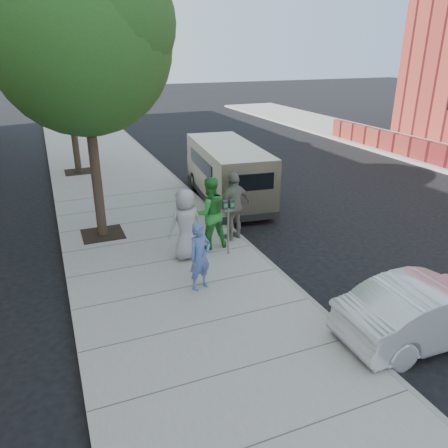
{
  "coord_description": "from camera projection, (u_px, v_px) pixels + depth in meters",
  "views": [
    {
      "loc": [
        -3.48,
        -9.99,
        5.3
      ],
      "look_at": [
        0.45,
        -0.4,
        1.1
      ],
      "focal_mm": 35.0,
      "sensor_mm": 36.0,
      "label": 1
    }
  ],
  "objects": [
    {
      "name": "parking_meter",
      "position": [
        228.0,
        215.0,
        11.34
      ],
      "size": [
        0.32,
        0.12,
        1.52
      ],
      "rotation": [
        0.0,
        0.0,
        -0.03
      ],
      "color": "gray",
      "rests_on": "sidewalk"
    },
    {
      "name": "curb_face",
      "position": [
        251.0,
        248.0,
        12.26
      ],
      "size": [
        0.12,
        60.0,
        0.16
      ],
      "primitive_type": "cube",
      "color": "gray",
      "rests_on": "ground"
    },
    {
      "name": "ground",
      "position": [
        203.0,
        259.0,
        11.78
      ],
      "size": [
        120.0,
        120.0,
        0.0
      ],
      "primitive_type": "plane",
      "color": "black",
      "rests_on": "ground"
    },
    {
      "name": "person_green_shirt",
      "position": [
        210.0,
        213.0,
        11.78
      ],
      "size": [
        0.99,
        0.77,
        2.01
      ],
      "primitive_type": "imported",
      "rotation": [
        0.0,
        0.0,
        3.13
      ],
      "color": "green",
      "rests_on": "sidewalk"
    },
    {
      "name": "tree_near",
      "position": [
        82.0,
        37.0,
        10.97
      ],
      "size": [
        4.62,
        4.6,
        7.53
      ],
      "color": "black",
      "rests_on": "sidewalk"
    },
    {
      "name": "sidewalk",
      "position": [
        167.0,
        263.0,
        11.4
      ],
      "size": [
        5.0,
        60.0,
        0.15
      ],
      "primitive_type": "cube",
      "color": "gray",
      "rests_on": "ground"
    },
    {
      "name": "van",
      "position": [
        227.0,
        172.0,
        15.85
      ],
      "size": [
        2.47,
        5.83,
        2.1
      ],
      "rotation": [
        0.0,
        0.0,
        -0.11
      ],
      "color": "tan",
      "rests_on": "ground"
    },
    {
      "name": "person_officer",
      "position": [
        200.0,
        256.0,
        9.8
      ],
      "size": [
        0.67,
        0.56,
        1.59
      ],
      "primitive_type": "imported",
      "rotation": [
        0.0,
        0.0,
        0.35
      ],
      "color": "#4D68A5",
      "rests_on": "sidewalk"
    },
    {
      "name": "tree_far",
      "position": [
        66.0,
        59.0,
        17.73
      ],
      "size": [
        3.92,
        3.8,
        6.49
      ],
      "color": "black",
      "rests_on": "sidewalk"
    },
    {
      "name": "person_gray_shirt",
      "position": [
        186.0,
        224.0,
        11.18
      ],
      "size": [
        0.99,
        0.72,
        1.88
      ],
      "primitive_type": "imported",
      "rotation": [
        0.0,
        0.0,
        3.28
      ],
      "color": "#A1A2A4",
      "rests_on": "sidewalk"
    },
    {
      "name": "person_striped_polo",
      "position": [
        234.0,
        206.0,
        12.34
      ],
      "size": [
        1.25,
        0.81,
        1.97
      ],
      "primitive_type": "imported",
      "rotation": [
        0.0,
        0.0,
        3.45
      ],
      "color": "gray",
      "rests_on": "sidewalk"
    },
    {
      "name": "sedan",
      "position": [
        432.0,
        309.0,
        8.38
      ],
      "size": [
        3.85,
        1.41,
        1.26
      ],
      "primitive_type": "imported",
      "rotation": [
        0.0,
        0.0,
        1.55
      ],
      "color": "silver",
      "rests_on": "ground"
    }
  ]
}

